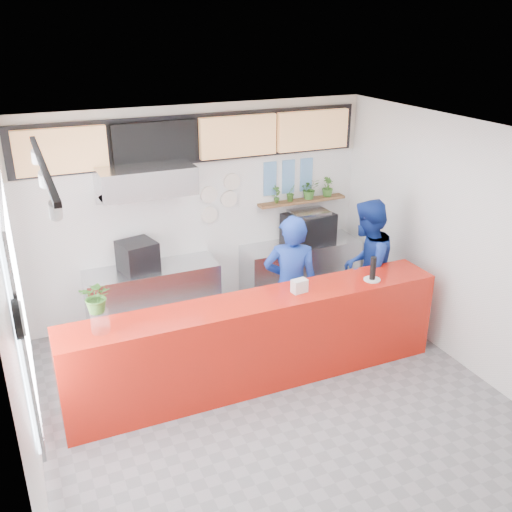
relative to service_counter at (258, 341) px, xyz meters
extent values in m
plane|color=slate|center=(0.00, -0.40, -0.55)|extent=(5.00, 5.00, 0.00)
plane|color=silver|center=(0.00, -0.40, 2.45)|extent=(5.00, 5.00, 0.00)
plane|color=white|center=(0.00, 2.10, 0.95)|extent=(5.00, 0.00, 5.00)
plane|color=white|center=(-2.50, -0.40, 0.95)|extent=(0.00, 5.00, 5.00)
plane|color=white|center=(2.50, -0.40, 0.95)|extent=(0.00, 5.00, 5.00)
cube|color=#B4190C|center=(0.00, 0.00, 0.00)|extent=(4.50, 0.60, 1.10)
cube|color=beige|center=(0.00, 2.09, 2.05)|extent=(5.00, 0.02, 0.80)
cube|color=#B2B5BA|center=(-0.80, 1.80, -0.10)|extent=(1.80, 0.60, 0.90)
cube|color=black|center=(-0.97, 1.80, 0.55)|extent=(0.54, 0.54, 0.41)
cube|color=#B2B5BA|center=(-0.80, 1.75, 1.60)|extent=(1.20, 0.70, 0.35)
cube|color=#B2B5BA|center=(-0.80, 1.75, 1.40)|extent=(1.20, 0.69, 0.31)
cube|color=#B2B5BA|center=(1.50, 1.80, -0.10)|extent=(1.80, 0.60, 0.90)
cube|color=black|center=(1.61, 1.80, 0.58)|extent=(0.77, 0.60, 0.45)
cube|color=#A6A9AD|center=(1.61, 1.80, 0.83)|extent=(0.57, 0.40, 0.05)
cube|color=brown|center=(1.60, 2.00, 0.95)|extent=(1.40, 0.18, 0.04)
cube|color=tan|center=(-1.75, 1.98, 2.00)|extent=(1.10, 0.10, 0.55)
cube|color=black|center=(-0.59, 1.98, 2.00)|extent=(1.10, 0.10, 0.55)
cube|color=tan|center=(0.57, 1.98, 2.00)|extent=(1.10, 0.10, 0.55)
cube|color=tan|center=(1.73, 1.98, 2.00)|extent=(1.10, 0.10, 0.55)
cube|color=black|center=(0.00, 2.06, 2.00)|extent=(4.80, 0.04, 0.65)
cube|color=silver|center=(-2.47, -0.10, 1.15)|extent=(0.04, 2.20, 1.90)
cube|color=#B2B5BA|center=(-2.45, -0.10, 1.15)|extent=(0.03, 2.30, 2.00)
cylinder|color=black|center=(-2.46, -1.30, 1.50)|extent=(0.05, 0.30, 0.30)
cylinder|color=white|center=(-2.43, -1.30, 1.50)|extent=(0.02, 0.26, 0.26)
cube|color=black|center=(-2.10, -0.40, 2.39)|extent=(0.05, 2.40, 0.04)
cylinder|color=silver|center=(0.15, 2.07, 1.20)|extent=(0.24, 0.03, 0.24)
cylinder|color=silver|center=(0.45, 2.07, 1.10)|extent=(0.24, 0.03, 0.24)
cylinder|color=silver|center=(0.15, 2.07, 0.90)|extent=(0.24, 0.03, 0.24)
cylinder|color=silver|center=(0.50, 2.07, 1.35)|extent=(0.24, 0.03, 0.24)
cube|color=#598CBF|center=(1.10, 2.08, 1.45)|extent=(0.20, 0.02, 0.25)
cube|color=#598CBF|center=(1.40, 2.08, 1.45)|extent=(0.20, 0.02, 0.25)
cube|color=#598CBF|center=(1.70, 2.08, 1.45)|extent=(0.20, 0.02, 0.25)
cube|color=#598CBF|center=(1.10, 2.08, 1.20)|extent=(0.20, 0.02, 0.25)
cube|color=#598CBF|center=(1.40, 2.08, 1.20)|extent=(0.20, 0.02, 0.25)
cube|color=#598CBF|center=(1.70, 2.08, 1.20)|extent=(0.20, 0.02, 0.25)
imported|color=navy|center=(0.64, 0.46, 0.39)|extent=(0.81, 0.69, 1.87)
imported|color=navy|center=(1.79, 0.53, 0.40)|extent=(1.17, 1.11, 1.90)
imported|color=#335E21|center=(1.17, 2.00, 1.10)|extent=(0.17, 0.15, 0.27)
imported|color=#335E21|center=(1.41, 2.00, 1.10)|extent=(0.17, 0.16, 0.26)
imported|color=#335E21|center=(1.72, 2.00, 1.13)|extent=(0.31, 0.27, 0.31)
imported|color=#335E21|center=(2.03, 2.00, 1.12)|extent=(0.21, 0.20, 0.30)
cylinder|color=silver|center=(-1.75, -0.01, 0.67)|extent=(0.19, 0.19, 0.23)
imported|color=#335E21|center=(-1.75, -0.01, 0.95)|extent=(0.40, 0.38, 0.35)
cube|color=silver|center=(0.51, -0.02, 0.63)|extent=(0.19, 0.13, 0.16)
cylinder|color=silver|center=(1.47, -0.08, 0.56)|extent=(0.22, 0.22, 0.02)
cylinder|color=black|center=(1.47, -0.08, 0.71)|extent=(0.07, 0.07, 0.29)
camera|label=1|loc=(-2.33, -5.26, 3.48)|focal=40.00mm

